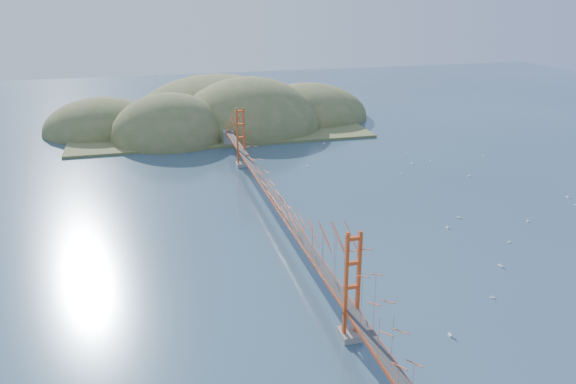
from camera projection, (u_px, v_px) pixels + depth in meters
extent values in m
plane|color=#324D64|center=(278.00, 224.00, 84.04)|extent=(320.00, 320.00, 0.00)
cube|color=gray|center=(350.00, 334.00, 56.70)|extent=(2.00, 2.40, 0.70)
cube|color=gray|center=(241.00, 164.00, 111.15)|extent=(2.00, 2.40, 0.70)
cube|color=#C03F15|center=(278.00, 203.00, 82.91)|extent=(1.40, 92.00, 0.16)
cube|color=#C03F15|center=(278.00, 205.00, 82.98)|extent=(1.33, 92.00, 0.24)
cube|color=#38383A|center=(278.00, 203.00, 82.88)|extent=(1.19, 92.00, 0.03)
cube|color=gray|center=(228.00, 138.00, 125.22)|extent=(2.20, 2.60, 3.30)
cube|color=olive|center=(217.00, 126.00, 142.03)|extent=(70.00, 40.00, 0.60)
ellipsoid|color=olive|center=(171.00, 138.00, 131.95)|extent=(28.00, 28.00, 21.00)
ellipsoid|color=olive|center=(250.00, 127.00, 142.24)|extent=(36.00, 36.00, 25.00)
ellipsoid|color=olive|center=(308.00, 117.00, 153.87)|extent=(32.00, 32.00, 18.00)
ellipsoid|color=olive|center=(102.00, 130.00, 138.96)|extent=(28.00, 28.00, 16.00)
ellipsoid|color=olive|center=(217.00, 115.00, 155.31)|extent=(44.00, 44.00, 22.00)
cube|color=white|center=(307.00, 166.00, 110.97)|extent=(0.59, 0.20, 0.11)
cylinder|color=white|center=(307.00, 165.00, 110.86)|extent=(0.02, 0.02, 0.65)
cube|color=white|center=(492.00, 298.00, 63.95)|extent=(0.51, 0.38, 0.09)
cylinder|color=white|center=(493.00, 296.00, 63.86)|extent=(0.01, 0.01, 0.54)
cube|color=white|center=(484.00, 156.00, 117.92)|extent=(0.38, 0.54, 0.09)
cylinder|color=white|center=(484.00, 154.00, 117.82)|extent=(0.02, 0.02, 0.57)
cube|color=white|center=(450.00, 335.00, 57.10)|extent=(0.31, 0.65, 0.11)
cylinder|color=white|center=(450.00, 332.00, 56.99)|extent=(0.02, 0.02, 0.68)
cube|color=white|center=(500.00, 266.00, 71.24)|extent=(0.34, 0.65, 0.11)
cylinder|color=white|center=(501.00, 263.00, 71.13)|extent=(0.02, 0.02, 0.68)
cube|color=white|center=(509.00, 242.00, 77.81)|extent=(0.53, 0.18, 0.10)
cylinder|color=white|center=(509.00, 240.00, 77.71)|extent=(0.02, 0.02, 0.58)
cube|color=white|center=(528.00, 221.00, 84.82)|extent=(0.48, 0.57, 0.10)
cylinder|color=white|center=(528.00, 219.00, 84.72)|extent=(0.02, 0.02, 0.61)
cube|color=white|center=(412.00, 164.00, 112.64)|extent=(0.18, 0.55, 0.10)
cylinder|color=white|center=(412.00, 162.00, 112.54)|extent=(0.02, 0.02, 0.60)
cube|color=white|center=(401.00, 174.00, 106.51)|extent=(0.45, 0.57, 0.10)
cylinder|color=white|center=(401.00, 172.00, 106.41)|extent=(0.02, 0.02, 0.61)
cube|color=white|center=(430.00, 161.00, 114.11)|extent=(0.24, 0.54, 0.09)
cylinder|color=white|center=(431.00, 160.00, 114.01)|extent=(0.02, 0.02, 0.56)
cube|color=white|center=(567.00, 197.00, 94.60)|extent=(0.21, 0.61, 0.11)
cylinder|color=white|center=(568.00, 195.00, 94.48)|extent=(0.02, 0.02, 0.66)
cube|color=white|center=(576.00, 205.00, 91.13)|extent=(0.43, 0.60, 0.11)
cylinder|color=white|center=(576.00, 203.00, 91.02)|extent=(0.02, 0.02, 0.63)
cube|color=white|center=(459.00, 218.00, 86.15)|extent=(0.53, 0.54, 0.10)
cylinder|color=white|center=(459.00, 216.00, 86.04)|extent=(0.02, 0.02, 0.62)
cube|color=white|center=(447.00, 227.00, 82.68)|extent=(0.21, 0.57, 0.10)
cylinder|color=white|center=(447.00, 225.00, 82.58)|extent=(0.02, 0.02, 0.62)
cube|color=white|center=(469.00, 176.00, 105.09)|extent=(0.64, 0.27, 0.11)
cylinder|color=white|center=(469.00, 174.00, 104.97)|extent=(0.02, 0.02, 0.68)
cube|color=white|center=(324.00, 143.00, 127.29)|extent=(0.54, 0.29, 0.09)
cylinder|color=white|center=(324.00, 142.00, 127.19)|extent=(0.02, 0.02, 0.56)
cube|color=white|center=(407.00, 154.00, 119.27)|extent=(0.53, 0.41, 0.09)
cylinder|color=white|center=(407.00, 152.00, 119.17)|extent=(0.02, 0.02, 0.57)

